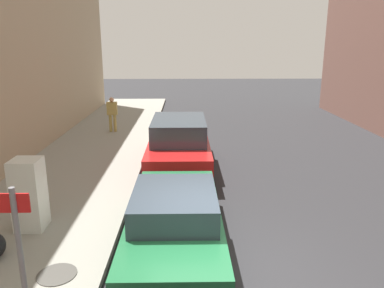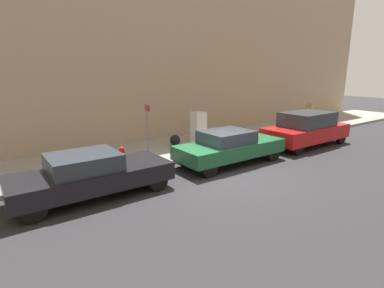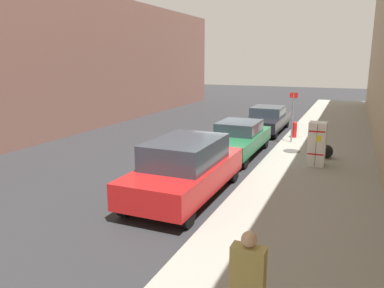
{
  "view_description": "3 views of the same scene",
  "coord_description": "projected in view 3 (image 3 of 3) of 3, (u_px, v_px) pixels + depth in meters",
  "views": [
    {
      "loc": [
        -0.51,
        -5.93,
        4.12
      ],
      "look_at": [
        -0.34,
        3.64,
        1.55
      ],
      "focal_mm": 35.0,
      "sensor_mm": 36.0,
      "label": 1
    },
    {
      "loc": [
        8.0,
        -7.3,
        3.73
      ],
      "look_at": [
        -1.6,
        -0.36,
        0.84
      ],
      "focal_mm": 28.0,
      "sensor_mm": 36.0,
      "label": 2
    },
    {
      "loc": [
        -4.99,
        15.67,
        3.96
      ],
      "look_at": [
        0.12,
        3.77,
        1.0
      ],
      "focal_mm": 35.0,
      "sensor_mm": 36.0,
      "label": 3
    }
  ],
  "objects": [
    {
      "name": "ground_plane",
      "position": [
        227.0,
        149.0,
        16.84
      ],
      "size": [
        80.0,
        80.0,
        0.0
      ],
      "primitive_type": "plane",
      "color": "#28282B"
    },
    {
      "name": "sidewalk_slab",
      "position": [
        321.0,
        156.0,
        15.27
      ],
      "size": [
        4.06,
        44.0,
        0.14
      ],
      "primitive_type": "cube",
      "color": "gray",
      "rests_on": "ground"
    },
    {
      "name": "building_facade_across",
      "position": [
        58.0,
        62.0,
        19.6
      ],
      "size": [
        1.89,
        37.4,
        7.6
      ],
      "primitive_type": "cube",
      "color": "#7F564C",
      "rests_on": "ground"
    },
    {
      "name": "discarded_refrigerator",
      "position": [
        317.0,
        144.0,
        13.55
      ],
      "size": [
        0.61,
        0.63,
        1.59
      ],
      "color": "silver",
      "rests_on": "sidewalk_slab"
    },
    {
      "name": "manhole_cover",
      "position": [
        292.0,
        151.0,
        15.78
      ],
      "size": [
        0.7,
        0.7,
        0.02
      ],
      "primitive_type": "cylinder",
      "color": "#47443F",
      "rests_on": "sidewalk_slab"
    },
    {
      "name": "street_sign_post",
      "position": [
        293.0,
        114.0,
        17.23
      ],
      "size": [
        0.36,
        0.07,
        2.39
      ],
      "color": "slate",
      "rests_on": "sidewalk_slab"
    },
    {
      "name": "fire_hydrant",
      "position": [
        295.0,
        129.0,
        18.47
      ],
      "size": [
        0.22,
        0.22,
        0.8
      ],
      "color": "red",
      "rests_on": "sidewalk_slab"
    },
    {
      "name": "trash_bag",
      "position": [
        326.0,
        151.0,
        14.69
      ],
      "size": [
        0.52,
        0.52,
        0.52
      ],
      "primitive_type": "sphere",
      "color": "black",
      "rests_on": "sidewalk_slab"
    },
    {
      "name": "pedestrian_walking_far",
      "position": [
        248.0,
        279.0,
        5.04
      ],
      "size": [
        0.46,
        0.22,
        1.6
      ],
      "rotation": [
        0.0,
        0.0,
        1.81
      ],
      "color": "#A8934C",
      "rests_on": "sidewalk_slab"
    },
    {
      "name": "parked_sedan_dark",
      "position": [
        267.0,
        119.0,
        20.67
      ],
      "size": [
        1.86,
        4.71,
        1.37
      ],
      "color": "black",
      "rests_on": "ground"
    },
    {
      "name": "parked_sedan_green",
      "position": [
        238.0,
        138.0,
        15.58
      ],
      "size": [
        1.81,
        4.71,
        1.4
      ],
      "color": "#1E6038",
      "rests_on": "ground"
    },
    {
      "name": "parked_suv_red",
      "position": [
        186.0,
        168.0,
        10.8
      ],
      "size": [
        1.98,
        4.87,
        1.72
      ],
      "color": "red",
      "rests_on": "ground"
    }
  ]
}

